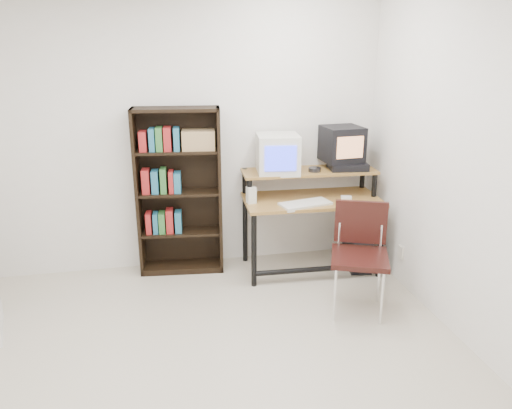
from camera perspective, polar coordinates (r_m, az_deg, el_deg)
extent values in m
cube|color=beige|center=(3.53, -6.27, -20.11)|extent=(4.00, 4.00, 0.01)
cube|color=silver|center=(4.85, -9.19, 7.58)|extent=(4.00, 0.01, 2.60)
cube|color=silver|center=(3.64, 26.03, 2.43)|extent=(0.01, 4.00, 2.60)
cube|color=olive|center=(4.82, 6.39, 0.54)|extent=(1.33, 0.70, 0.03)
cube|color=olive|center=(4.88, 6.09, 3.80)|extent=(1.32, 0.44, 0.02)
cylinder|color=black|center=(4.56, -0.23, -5.22)|extent=(0.05, 0.05, 0.72)
cylinder|color=black|center=(4.89, 14.06, -4.14)|extent=(0.05, 0.05, 0.72)
cylinder|color=black|center=(5.04, -1.26, -1.29)|extent=(0.05, 0.05, 0.98)
cylinder|color=black|center=(5.34, 11.81, -0.55)|extent=(0.05, 0.05, 0.98)
cylinder|color=black|center=(4.79, 7.06, -7.35)|extent=(1.22, 0.10, 0.05)
cube|color=beige|center=(4.76, 2.48, 5.80)|extent=(0.43, 0.43, 0.37)
cube|color=#2F3CF9|center=(4.57, 2.83, 5.27)|extent=(0.29, 0.04, 0.23)
cube|color=black|center=(4.95, 10.44, 4.30)|extent=(0.39, 0.30, 0.08)
cube|color=black|center=(4.96, 9.77, 6.84)|extent=(0.39, 0.38, 0.34)
cube|color=tan|center=(4.80, 10.71, 6.41)|extent=(0.27, 0.03, 0.21)
cylinder|color=#26262B|center=(4.82, 6.72, 3.92)|extent=(0.14, 0.14, 0.05)
cube|color=beige|center=(4.62, 5.66, 0.01)|extent=(0.50, 0.31, 0.03)
cube|color=black|center=(4.84, 10.29, 0.46)|extent=(0.26, 0.23, 0.01)
cube|color=white|center=(4.86, 10.27, 0.75)|extent=(0.11, 0.09, 0.03)
cube|color=beige|center=(4.63, -0.55, 1.02)|extent=(0.09, 0.09, 0.17)
cube|color=black|center=(5.13, 11.48, -4.70)|extent=(0.27, 0.48, 0.42)
cube|color=black|center=(4.18, 11.76, -6.00)|extent=(0.59, 0.59, 0.04)
cube|color=black|center=(4.29, 11.89, -1.97)|extent=(0.42, 0.19, 0.37)
cylinder|color=silver|center=(4.12, 9.01, -10.13)|extent=(0.02, 0.02, 0.47)
cylinder|color=silver|center=(4.14, 14.19, -10.35)|extent=(0.02, 0.02, 0.47)
cylinder|color=silver|center=(4.45, 9.10, -7.90)|extent=(0.02, 0.02, 0.47)
cylinder|color=silver|center=(4.47, 13.87, -8.12)|extent=(0.02, 0.02, 0.47)
cube|color=black|center=(4.84, -13.33, 1.21)|extent=(0.06, 0.27, 1.60)
cube|color=black|center=(4.79, -4.16, 1.51)|extent=(0.06, 0.27, 1.60)
cube|color=black|center=(4.92, -8.70, 1.78)|extent=(0.80, 0.10, 1.60)
cube|color=black|center=(4.64, -9.24, 10.71)|extent=(0.82, 0.35, 0.03)
cube|color=black|center=(5.07, -8.35, -7.00)|extent=(0.82, 0.35, 0.06)
cube|color=black|center=(4.93, -8.54, -3.10)|extent=(0.76, 0.32, 0.03)
cube|color=black|center=(4.80, -8.77, 1.36)|extent=(0.76, 0.32, 0.02)
cube|color=black|center=(4.70, -9.00, 6.04)|extent=(0.76, 0.32, 0.02)
cube|color=olive|center=(4.67, -6.59, 7.36)|extent=(0.32, 0.23, 0.18)
cube|color=beige|center=(4.86, 16.21, -5.24)|extent=(0.02, 0.08, 0.12)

